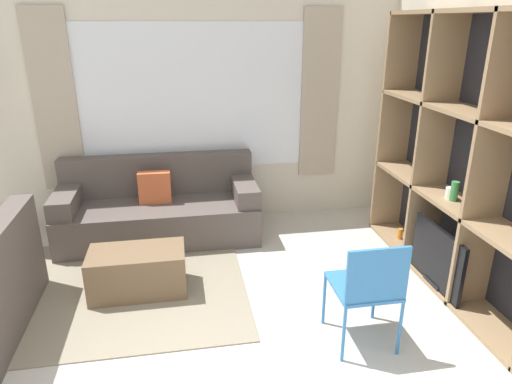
% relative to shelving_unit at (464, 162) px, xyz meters
% --- Properties ---
extents(wall_back, '(5.84, 0.11, 2.70)m').
position_rel_shelving_unit_xyz_m(wall_back, '(-2.18, 1.82, 0.22)').
color(wall_back, beige).
rests_on(wall_back, ground_plane).
extents(wall_right, '(0.07, 4.42, 2.70)m').
position_rel_shelving_unit_xyz_m(wall_right, '(0.18, 0.18, 0.21)').
color(wall_right, beige).
rests_on(wall_right, ground_plane).
extents(area_rug, '(2.53, 1.89, 0.01)m').
position_rel_shelving_unit_xyz_m(area_rug, '(-3.12, 0.36, -1.13)').
color(area_rug, gray).
rests_on(area_rug, ground_plane).
extents(shelving_unit, '(0.37, 2.42, 2.34)m').
position_rel_shelving_unit_xyz_m(shelving_unit, '(0.00, 0.00, 0.00)').
color(shelving_unit, '#232328').
rests_on(shelving_unit, ground_plane).
extents(couch_main, '(2.10, 0.82, 0.87)m').
position_rel_shelving_unit_xyz_m(couch_main, '(-2.61, 1.37, -0.82)').
color(couch_main, '#564C47').
rests_on(couch_main, ground_plane).
extents(ottoman, '(0.82, 0.44, 0.40)m').
position_rel_shelving_unit_xyz_m(ottoman, '(-2.78, 0.27, -0.93)').
color(ottoman, brown).
rests_on(ottoman, ground_plane).
extents(folding_chair, '(0.44, 0.46, 0.86)m').
position_rel_shelving_unit_xyz_m(folding_chair, '(-1.11, -0.75, -0.62)').
color(folding_chair, '#3375B7').
rests_on(folding_chair, ground_plane).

